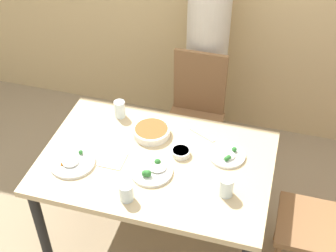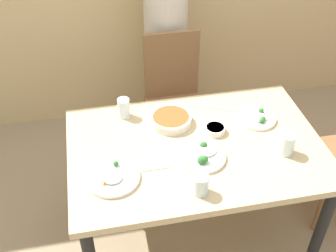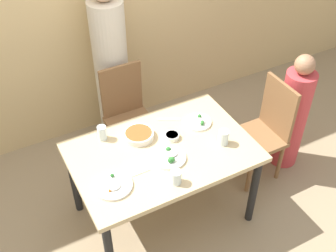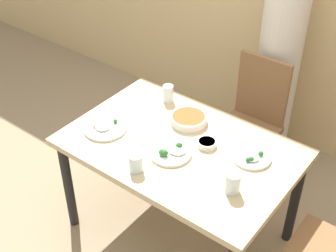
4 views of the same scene
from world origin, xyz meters
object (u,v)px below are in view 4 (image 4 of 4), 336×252
object	(u,v)px
chair_adult_spot	(252,119)
glass_water_tall	(168,93)
person_adult	(278,66)
plate_rice_adult	(171,152)
bowl_curry	(189,119)

from	to	relation	value
chair_adult_spot	glass_water_tall	bearing A→B (deg)	-130.42
glass_water_tall	person_adult	bearing A→B (deg)	63.29
plate_rice_adult	glass_water_tall	xyz separation A→B (m)	(-0.34, 0.42, 0.04)
plate_rice_adult	glass_water_tall	size ratio (longest dim) A/B	2.10
chair_adult_spot	person_adult	size ratio (longest dim) A/B	0.57
chair_adult_spot	bowl_curry	size ratio (longest dim) A/B	4.08
chair_adult_spot	plate_rice_adult	world-z (taller)	chair_adult_spot
person_adult	plate_rice_adult	xyz separation A→B (m)	(-0.05, -1.20, -0.03)
bowl_curry	plate_rice_adult	xyz separation A→B (m)	(0.10, -0.30, -0.01)
bowl_curry	glass_water_tall	xyz separation A→B (m)	(-0.24, 0.11, 0.03)
chair_adult_spot	bowl_curry	bearing A→B (deg)	-104.38
person_adult	plate_rice_adult	size ratio (longest dim) A/B	6.92
person_adult	glass_water_tall	size ratio (longest dim) A/B	14.54
chair_adult_spot	plate_rice_adult	size ratio (longest dim) A/B	3.92
chair_adult_spot	person_adult	distance (m)	0.42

